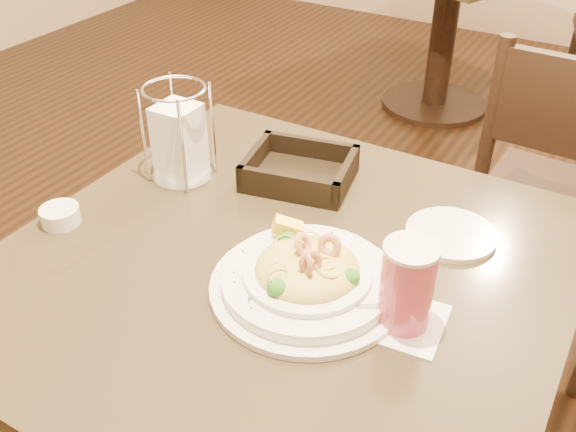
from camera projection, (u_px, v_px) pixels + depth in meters
The scene contains 9 objects.
main_table at pixel (283, 358), 1.19m from camera, with size 0.90×0.90×0.73m.
background_table at pixel (447, 7), 2.98m from camera, with size 1.17×1.17×0.73m.
dining_chair_near at pixel (561, 200), 1.64m from camera, with size 0.44×0.44×0.93m.
pasta_bowl at pixel (307, 276), 0.99m from camera, with size 0.33×0.31×0.10m.
drink_glass at pixel (407, 286), 0.91m from camera, with size 0.13×0.13×0.14m.
bread_basket at pixel (300, 172), 1.26m from camera, with size 0.23×0.20×0.06m.
napkin_caddy at pixel (179, 140), 1.24m from camera, with size 0.12×0.12×0.19m.
side_plate at pixel (451, 234), 1.12m from camera, with size 0.16×0.16×0.01m, color white.
butter_ramekin at pixel (60, 215), 1.15m from camera, with size 0.07×0.07×0.03m, color white.
Camera 1 is at (0.43, -0.71, 1.40)m, focal length 40.00 mm.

